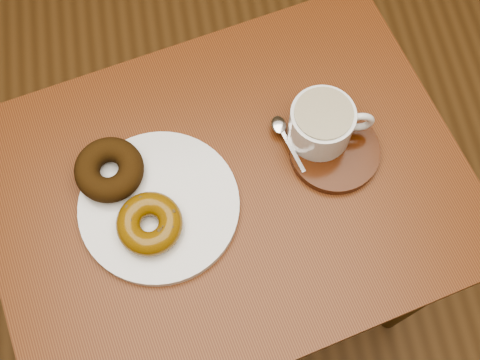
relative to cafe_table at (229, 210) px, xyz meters
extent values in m
plane|color=brown|center=(0.18, -0.01, -0.59)|extent=(6.00, 6.00, 0.00)
cube|color=brown|center=(0.00, 0.00, 0.10)|extent=(0.86, 0.71, 0.03)
cylinder|color=#442E13|center=(0.38, -0.17, -0.25)|extent=(0.04, 0.04, 0.68)
cylinder|color=#442E13|center=(-0.38, 0.17, -0.25)|extent=(0.04, 0.04, 0.68)
cylinder|color=#442E13|center=(0.28, 0.31, -0.25)|extent=(0.04, 0.04, 0.68)
cylinder|color=white|center=(-0.11, -0.02, 0.12)|extent=(0.34, 0.34, 0.02)
torus|color=#341F0A|center=(-0.18, 0.04, 0.15)|extent=(0.12, 0.12, 0.04)
torus|color=#7C540D|center=(-0.13, -0.05, 0.15)|extent=(0.14, 0.14, 0.04)
cube|color=#433216|center=(-0.09, -0.05, 0.16)|extent=(0.01, 0.00, 0.00)
cube|color=#433216|center=(-0.10, -0.04, 0.16)|extent=(0.01, 0.01, 0.00)
cube|color=#433216|center=(-0.11, -0.03, 0.16)|extent=(0.01, 0.01, 0.00)
cube|color=#433216|center=(-0.13, -0.02, 0.16)|extent=(0.00, 0.01, 0.00)
cube|color=#433216|center=(-0.14, -0.03, 0.16)|extent=(0.01, 0.01, 0.00)
cube|color=#433216|center=(-0.15, -0.04, 0.16)|extent=(0.01, 0.01, 0.00)
cube|color=#433216|center=(-0.16, -0.05, 0.16)|extent=(0.01, 0.00, 0.00)
cube|color=#433216|center=(-0.15, -0.07, 0.16)|extent=(0.01, 0.01, 0.00)
cube|color=#433216|center=(-0.14, -0.08, 0.16)|extent=(0.01, 0.01, 0.00)
cube|color=#433216|center=(-0.13, -0.08, 0.16)|extent=(0.00, 0.01, 0.00)
cube|color=#433216|center=(-0.11, -0.08, 0.16)|extent=(0.01, 0.01, 0.00)
cube|color=#433216|center=(-0.10, -0.07, 0.16)|extent=(0.01, 0.01, 0.00)
cylinder|color=#3D1908|center=(0.18, 0.03, 0.12)|extent=(0.20, 0.20, 0.02)
cylinder|color=white|center=(0.16, 0.06, 0.16)|extent=(0.10, 0.10, 0.07)
cylinder|color=brown|center=(0.16, 0.06, 0.20)|extent=(0.09, 0.09, 0.00)
torus|color=white|center=(0.22, 0.05, 0.17)|extent=(0.05, 0.02, 0.05)
ellipsoid|color=silver|center=(0.10, 0.09, 0.13)|extent=(0.02, 0.03, 0.01)
cube|color=silver|center=(0.11, 0.04, 0.13)|extent=(0.03, 0.09, 0.00)
camera|label=1|loc=(-0.04, -0.34, 1.00)|focal=45.00mm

